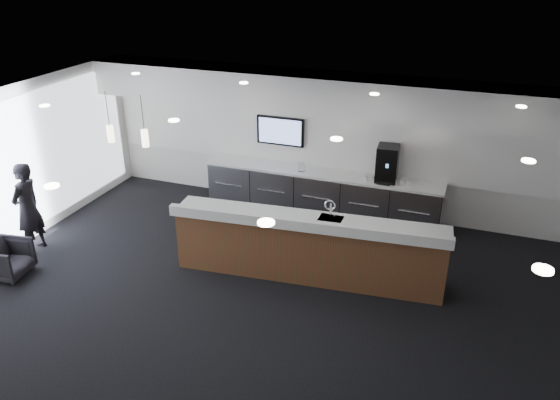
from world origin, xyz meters
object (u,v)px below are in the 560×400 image
(lounge_guest, at_px, (27,208))
(armchair, at_px, (7,259))
(service_counter, at_px, (308,247))
(coffee_machine, at_px, (387,163))

(lounge_guest, bearing_deg, armchair, 8.75)
(service_counter, bearing_deg, coffee_machine, 65.72)
(armchair, bearing_deg, lounge_guest, 5.06)
(coffee_machine, xyz_separation_m, lounge_guest, (-5.95, -3.39, -0.44))
(coffee_machine, height_order, lounge_guest, lounge_guest)
(coffee_machine, relative_size, lounge_guest, 0.42)
(armchair, relative_size, lounge_guest, 0.40)
(service_counter, xyz_separation_m, armchair, (-4.90, -1.76, -0.26))
(service_counter, height_order, coffee_machine, coffee_machine)
(service_counter, bearing_deg, lounge_guest, -175.12)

